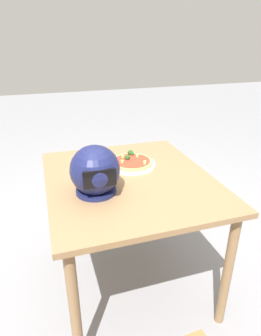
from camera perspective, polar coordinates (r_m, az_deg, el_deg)
ground_plane at (r=2.08m, az=-0.24°, el=-20.74°), size 14.00×14.00×0.00m
dining_table at (r=1.67m, az=-0.29°, el=-4.69°), size 0.91×1.03×0.75m
pizza_plate at (r=1.78m, az=0.27°, el=0.72°), size 0.29×0.29×0.01m
pizza at (r=1.77m, az=0.24°, el=1.31°), size 0.25×0.25×0.05m
motorcycle_helmet at (r=1.44m, az=-6.98°, el=-0.61°), size 0.25×0.25×0.25m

